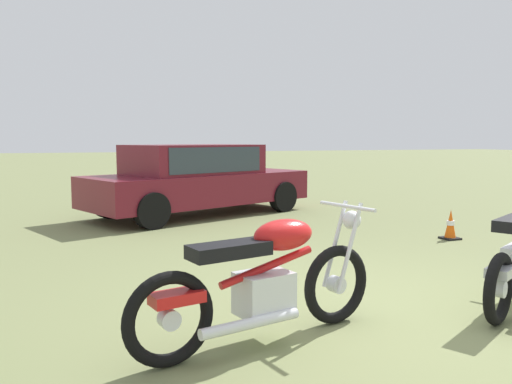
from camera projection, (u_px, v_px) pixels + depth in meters
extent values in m
plane|color=olive|center=(382.00, 310.00, 4.57)|extent=(120.00, 120.00, 0.00)
torus|color=black|center=(336.00, 284.00, 4.22)|extent=(0.66, 0.23, 0.66)
torus|color=black|center=(169.00, 319.00, 3.40)|extent=(0.66, 0.23, 0.66)
cylinder|color=silver|center=(336.00, 284.00, 4.22)|extent=(0.16, 0.13, 0.14)
cylinder|color=silver|center=(169.00, 319.00, 3.40)|extent=(0.16, 0.13, 0.14)
cylinder|color=silver|center=(335.00, 243.00, 4.29)|extent=(0.27, 0.09, 0.72)
cylinder|color=silver|center=(350.00, 247.00, 4.14)|extent=(0.27, 0.09, 0.72)
cube|color=silver|center=(264.00, 293.00, 3.82)|extent=(0.46, 0.38, 0.32)
cylinder|color=red|center=(267.00, 267.00, 3.81)|extent=(0.81, 0.23, 0.23)
ellipsoid|color=red|center=(283.00, 235.00, 3.87)|extent=(0.56, 0.37, 0.24)
cube|color=black|center=(229.00, 250.00, 3.62)|extent=(0.64, 0.36, 0.10)
cube|color=red|center=(177.00, 297.00, 3.42)|extent=(0.39, 0.25, 0.08)
cylinder|color=silver|center=(347.00, 206.00, 4.21)|extent=(0.17, 0.63, 0.03)
sphere|color=silver|center=(352.00, 220.00, 4.25)|extent=(0.19, 0.19, 0.16)
cylinder|color=silver|center=(251.00, 323.00, 3.58)|extent=(0.80, 0.25, 0.08)
torus|color=black|center=(499.00, 289.00, 4.19)|extent=(0.58, 0.36, 0.61)
cylinder|color=silver|center=(499.00, 289.00, 4.19)|extent=(0.17, 0.15, 0.14)
cube|color=#B7BABF|center=(502.00, 271.00, 4.22)|extent=(0.40, 0.33, 0.08)
cube|color=maroon|center=(199.00, 188.00, 10.32)|extent=(4.91, 3.31, 0.60)
cube|color=maroon|center=(193.00, 160.00, 10.16)|extent=(2.93, 2.39, 0.60)
cube|color=#2D3842|center=(193.00, 159.00, 10.16)|extent=(2.59, 2.29, 0.48)
cylinder|color=black|center=(234.00, 191.00, 12.01)|extent=(0.68, 0.44, 0.64)
cylinder|color=black|center=(283.00, 197.00, 10.81)|extent=(0.68, 0.44, 0.64)
cylinder|color=black|center=(108.00, 202.00, 9.88)|extent=(0.68, 0.44, 0.64)
cylinder|color=black|center=(152.00, 211.00, 8.67)|extent=(0.68, 0.44, 0.64)
cone|color=#EA590F|center=(451.00, 224.00, 7.80)|extent=(0.18, 0.18, 0.46)
cube|color=black|center=(450.00, 238.00, 7.83)|extent=(0.25, 0.25, 0.03)
cylinder|color=white|center=(451.00, 223.00, 7.80)|extent=(0.12, 0.12, 0.07)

